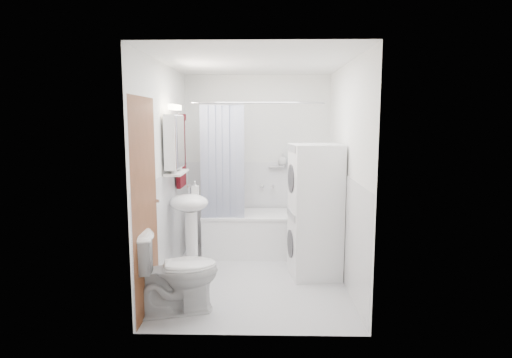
{
  "coord_description": "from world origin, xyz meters",
  "views": [
    {
      "loc": [
        0.12,
        -4.67,
        1.8
      ],
      "look_at": [
        0.01,
        0.15,
        1.12
      ],
      "focal_mm": 30.0,
      "sensor_mm": 36.0,
      "label": 1
    }
  ],
  "objects_px": {
    "sink": "(190,215)",
    "washer_dryer": "(315,211)",
    "toilet": "(176,272)",
    "bathtub": "(258,231)"
  },
  "relations": [
    {
      "from": "bathtub",
      "to": "washer_dryer",
      "type": "height_order",
      "value": "washer_dryer"
    },
    {
      "from": "bathtub",
      "to": "toilet",
      "type": "distance_m",
      "value": 1.94
    },
    {
      "from": "bathtub",
      "to": "sink",
      "type": "xyz_separation_m",
      "value": [
        -0.77,
        -0.8,
        0.4
      ]
    },
    {
      "from": "sink",
      "to": "bathtub",
      "type": "bearing_deg",
      "value": 46.18
    },
    {
      "from": "sink",
      "to": "toilet",
      "type": "xyz_separation_m",
      "value": [
        0.03,
        -0.99,
        -0.31
      ]
    },
    {
      "from": "sink",
      "to": "washer_dryer",
      "type": "xyz_separation_m",
      "value": [
        1.43,
        -0.0,
        0.06
      ]
    },
    {
      "from": "sink",
      "to": "washer_dryer",
      "type": "relative_size",
      "value": 0.68
    },
    {
      "from": "sink",
      "to": "washer_dryer",
      "type": "bearing_deg",
      "value": -0.08
    },
    {
      "from": "bathtub",
      "to": "toilet",
      "type": "height_order",
      "value": "toilet"
    },
    {
      "from": "toilet",
      "to": "bathtub",
      "type": "bearing_deg",
      "value": -38.02
    }
  ]
}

